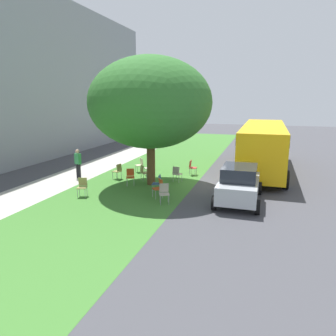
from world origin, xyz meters
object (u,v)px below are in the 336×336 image
chair_0 (164,192)px  chair_2 (130,176)px  school_bus (263,143)px  chair_7 (149,167)px  chair_5 (158,182)px  chair_8 (177,173)px  chair_10 (140,164)px  chair_3 (159,187)px  chair_9 (82,186)px  parked_car (239,184)px  chair_4 (192,166)px  chair_6 (118,170)px  chair_1 (144,171)px  street_tree (150,103)px  pedestrian_0 (78,163)px

chair_0 → chair_2: 3.48m
school_bus → chair_7: bearing=117.9°
chair_5 → chair_8: bearing=-9.4°
chair_8 → chair_10: (1.60, 2.84, 0.00)m
chair_0 → chair_3: size_ratio=1.00×
chair_9 → parked_car: parked_car is taller
chair_0 → chair_4: same height
chair_0 → chair_5: same height
chair_4 → school_bus: size_ratio=0.08×
chair_7 → chair_10: (0.60, 0.84, 0.00)m
school_bus → chair_0: bearing=153.8°
chair_10 → chair_2: bearing=-167.3°
chair_7 → parked_car: (-3.41, -5.54, 0.32)m
chair_6 → chair_9: bearing=177.5°
chair_9 → school_bus: bearing=-44.1°
chair_1 → school_bus: 7.86m
chair_1 → chair_4: (2.09, -2.27, 0.00)m
chair_4 → chair_8: (-1.86, 0.41, 0.00)m
chair_2 → parked_car: size_ratio=0.24×
chair_1 → school_bus: school_bus is taller
chair_0 → school_bus: size_ratio=0.08×
chair_7 → chair_3: bearing=-153.4°
street_tree → chair_0: street_tree is taller
chair_0 → chair_8: same height
chair_0 → chair_3: (0.70, 0.49, 0.00)m
chair_2 → chair_7: 2.34m
chair_7 → parked_car: bearing=-121.6°
street_tree → chair_6: bearing=77.5°
chair_1 → chair_0: bearing=-145.7°
chair_4 → chair_10: same height
chair_0 → chair_10: 6.16m
chair_3 → chair_8: bearing=-0.8°
chair_7 → pedestrian_0: pedestrian_0 is taller
chair_2 → chair_1: bearing=-16.8°
chair_7 → chair_9: same height
street_tree → school_bus: size_ratio=0.64×
chair_1 → chair_3: bearing=-145.9°
chair_7 → chair_8: same height
chair_3 → chair_7: same height
pedestrian_0 → street_tree: bearing=-89.4°
chair_5 → pedestrian_0: pedestrian_0 is taller
street_tree → chair_3: bearing=-150.8°
chair_0 → chair_5: 1.66m
chair_1 → pedestrian_0: pedestrian_0 is taller
chair_2 → chair_5: size_ratio=1.00×
chair_1 → chair_5: 2.44m
school_bus → parked_car: bearing=173.0°
chair_1 → parked_car: size_ratio=0.24×
chair_0 → chair_10: size_ratio=1.00×
chair_1 → chair_2: bearing=163.2°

